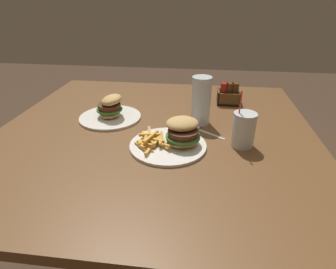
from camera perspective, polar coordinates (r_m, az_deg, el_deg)
ground_plane at (r=1.58m, az=-2.01°, el=-24.82°), size 8.00×8.00×0.00m
dining_table at (r=1.16m, az=-2.50°, el=-5.77°), size 1.21×1.20×0.77m
meal_plate_near at (r=0.95m, az=1.36°, el=-0.70°), size 0.26×0.26×0.10m
beer_glass at (r=1.11m, az=6.70°, el=6.49°), size 0.08×0.08×0.19m
juice_glass at (r=0.98m, az=15.08°, el=0.77°), size 0.08×0.08×0.20m
spoon at (r=1.09m, az=5.53°, el=1.47°), size 0.15×0.12×0.01m
meal_plate_far at (r=1.19m, az=-11.63°, el=4.66°), size 0.25×0.25×0.11m
condiment_caddy at (r=1.36m, az=12.25°, el=7.76°), size 0.11×0.09×0.10m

